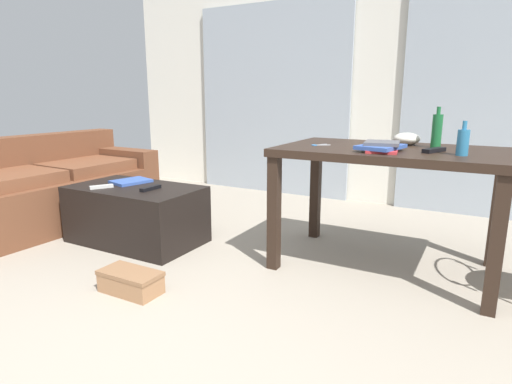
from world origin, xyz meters
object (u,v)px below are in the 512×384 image
object	(u,v)px
bottle_near	(437,131)
bowl	(407,139)
tv_remote_secondary	(151,188)
shoebox	(131,282)
tv_remote_on_table	(434,150)
scissors	(318,145)
bottle_far	(463,142)
coffee_table	(136,214)
magazine	(131,181)
craft_table	(389,165)
book_stack	(382,147)
tv_remote_primary	(101,187)
couch	(45,190)

from	to	relation	value
bottle_near	bowl	world-z (taller)	bottle_near
tv_remote_secondary	shoebox	size ratio (longest dim) A/B	0.50
tv_remote_on_table	scissors	xyz separation A→B (m)	(-0.71, -0.00, -0.01)
scissors	tv_remote_on_table	bearing A→B (deg)	0.07
bottle_near	scissors	world-z (taller)	bottle_near
bottle_far	bowl	distance (m)	0.53
coffee_table	tv_remote_secondary	distance (m)	0.30
magazine	craft_table	bearing A→B (deg)	23.93
bottle_far	magazine	world-z (taller)	bottle_far
book_stack	tv_remote_on_table	distance (m)	0.29
scissors	magazine	size ratio (longest dim) A/B	0.42
tv_remote_on_table	tv_remote_secondary	distance (m)	1.92
book_stack	scissors	distance (m)	0.44
bottle_far	coffee_table	bearing A→B (deg)	-173.29
tv_remote_primary	shoebox	world-z (taller)	tv_remote_primary
couch	scissors	distance (m)	2.45
book_stack	magazine	world-z (taller)	book_stack
craft_table	scissors	distance (m)	0.47
book_stack	tv_remote_primary	size ratio (longest dim) A/B	1.98
bottle_near	shoebox	world-z (taller)	bottle_near
couch	coffee_table	xyz separation A→B (m)	(1.04, 0.03, -0.08)
magazine	tv_remote_primary	bearing A→B (deg)	-84.97
bowl	tv_remote_primary	bearing A→B (deg)	-158.24
coffee_table	bottle_far	xyz separation A→B (m)	(2.19, 0.26, 0.65)
bottle_far	tv_remote_primary	world-z (taller)	bottle_far
coffee_table	tv_remote_secondary	bearing A→B (deg)	-8.28
scissors	tv_remote_primary	distance (m)	1.62
magazine	tv_remote_secondary	bearing A→B (deg)	-6.63
bottle_far	tv_remote_primary	size ratio (longest dim) A/B	1.13
tv_remote_secondary	scissors	bearing A→B (deg)	19.15
coffee_table	craft_table	xyz separation A→B (m)	(1.78, 0.41, 0.47)
couch	bowl	world-z (taller)	bowl
tv_remote_on_table	craft_table	bearing A→B (deg)	-174.20
bowl	magazine	world-z (taller)	bowl
book_stack	magazine	size ratio (longest dim) A/B	1.19
craft_table	shoebox	distance (m)	1.72
couch	bottle_near	distance (m)	3.17
couch	book_stack	bearing A→B (deg)	5.42
tv_remote_on_table	shoebox	distance (m)	1.90
tv_remote_on_table	magazine	distance (m)	2.21
couch	shoebox	distance (m)	1.77
coffee_table	bowl	xyz separation A→B (m)	(1.83, 0.64, 0.61)
bottle_far	book_stack	size ratio (longest dim) A/B	0.57
bottle_far	tv_remote_primary	xyz separation A→B (m)	(-2.36, -0.42, -0.42)
bottle_far	tv_remote_secondary	bearing A→B (deg)	-171.91
tv_remote_on_table	magazine	size ratio (longest dim) A/B	0.68
bowl	scissors	bearing A→B (deg)	-148.25
magazine	couch	bearing A→B (deg)	-157.57
coffee_table	shoebox	bearing A→B (deg)	-48.17
bottle_far	bottle_near	bearing A→B (deg)	119.51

